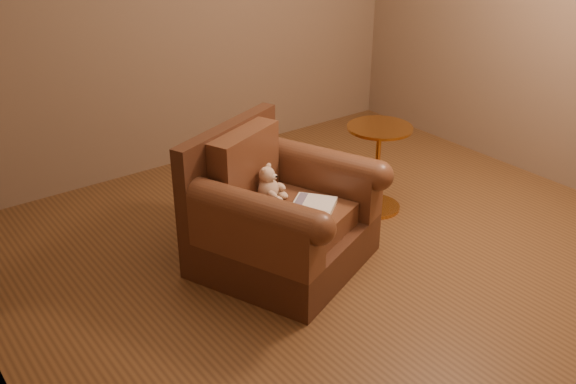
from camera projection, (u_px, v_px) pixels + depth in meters
floor at (354, 262)px, 3.92m from camera, size 4.00×4.00×0.00m
armchair at (278, 215)px, 3.79m from camera, size 1.16×1.14×0.82m
teddy_bear at (270, 186)px, 3.78m from camera, size 0.16×0.18×0.22m
guidebook at (310, 211)px, 3.64m from camera, size 0.46×0.43×0.03m
side_table at (377, 165)px, 4.39m from camera, size 0.44×0.44×0.62m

